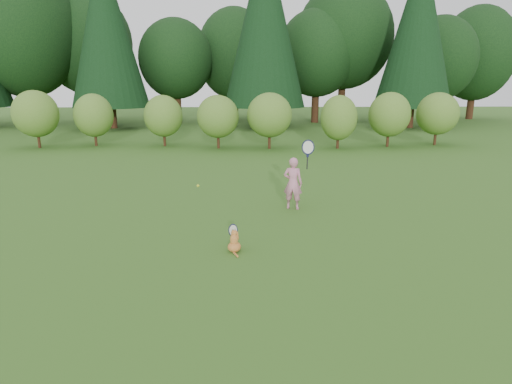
{
  "coord_description": "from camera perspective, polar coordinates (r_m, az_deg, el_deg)",
  "views": [
    {
      "loc": [
        -0.09,
        -9.11,
        3.25
      ],
      "look_at": [
        0.2,
        0.8,
        0.7
      ],
      "focal_mm": 30.0,
      "sensor_mm": 36.0,
      "label": 1
    }
  ],
  "objects": [
    {
      "name": "woodland_backdrop",
      "position": [
        32.39,
        -1.63,
        21.96
      ],
      "size": [
        48.0,
        10.0,
        15.0
      ],
      "primitive_type": null,
      "color": "black",
      "rests_on": "ground"
    },
    {
      "name": "cat",
      "position": [
        8.5,
        -2.93,
        -6.41
      ],
      "size": [
        0.34,
        0.62,
        0.61
      ],
      "rotation": [
        0.0,
        0.0,
        -0.11
      ],
      "color": "#B35B22",
      "rests_on": "ground"
    },
    {
      "name": "shrub_row",
      "position": [
        22.19,
        -1.47,
        9.64
      ],
      "size": [
        28.0,
        3.0,
        2.8
      ],
      "primitive_type": null,
      "color": "#517725",
      "rests_on": "ground"
    },
    {
      "name": "tennis_ball",
      "position": [
        10.73,
        -7.74,
        0.83
      ],
      "size": [
        0.07,
        0.07,
        0.07
      ],
      "color": "#B6CC18",
      "rests_on": "ground"
    },
    {
      "name": "ground",
      "position": [
        9.67,
        -1.05,
        -5.21
      ],
      "size": [
        100.0,
        100.0,
        0.0
      ],
      "primitive_type": "plane",
      "color": "#2A5718",
      "rests_on": "ground"
    },
    {
      "name": "child",
      "position": [
        11.2,
        5.01,
        1.32
      ],
      "size": [
        0.81,
        0.52,
        2.06
      ],
      "rotation": [
        0.0,
        0.0,
        2.84
      ],
      "color": "#CF7B98",
      "rests_on": "ground"
    }
  ]
}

